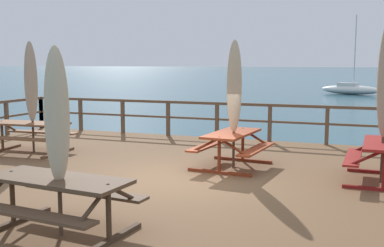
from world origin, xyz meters
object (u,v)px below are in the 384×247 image
object	(u,v)px
patio_umbrella_tall_back_left	(234,87)
patio_umbrella_tall_mid_right	(57,116)
sailboat_distant	(350,89)
picnic_table_mid_centre	(29,131)
patio_umbrella_tall_back_right	(31,82)
picnic_table_front_right	(232,142)
picnic_table_back_left	(57,193)

from	to	relation	value
patio_umbrella_tall_back_left	patio_umbrella_tall_mid_right	world-z (taller)	patio_umbrella_tall_back_left
sailboat_distant	picnic_table_mid_centre	bearing A→B (deg)	-98.74
patio_umbrella_tall_mid_right	patio_umbrella_tall_back_right	world-z (taller)	patio_umbrella_tall_back_right
patio_umbrella_tall_mid_right	patio_umbrella_tall_back_left	bearing A→B (deg)	77.79
patio_umbrella_tall_back_left	patio_umbrella_tall_mid_right	xyz separation A→B (m)	(-1.03, -4.76, -0.16)
picnic_table_mid_centre	patio_umbrella_tall_back_right	xyz separation A→B (m)	(0.07, 0.06, 1.22)
picnic_table_mid_centre	picnic_table_front_right	bearing A→B (deg)	1.62
picnic_table_front_right	patio_umbrella_tall_back_right	bearing A→B (deg)	-179.02
picnic_table_back_left	sailboat_distant	world-z (taller)	sailboat_distant
picnic_table_back_left	patio_umbrella_tall_back_left	world-z (taller)	patio_umbrella_tall_back_left
picnic_table_mid_centre	patio_umbrella_tall_mid_right	bearing A→B (deg)	-47.31
patio_umbrella_tall_mid_right	picnic_table_mid_centre	bearing A→B (deg)	132.69
sailboat_distant	patio_umbrella_tall_back_left	bearing A→B (deg)	-91.21
picnic_table_front_right	patio_umbrella_tall_mid_right	world-z (taller)	patio_umbrella_tall_mid_right
picnic_table_mid_centre	patio_umbrella_tall_back_right	bearing A→B (deg)	39.57
picnic_table_front_right	picnic_table_back_left	world-z (taller)	same
picnic_table_front_right	patio_umbrella_tall_mid_right	xyz separation A→B (m)	(-0.98, -4.78, 1.03)
patio_umbrella_tall_mid_right	sailboat_distant	distance (m)	44.73
patio_umbrella_tall_back_right	sailboat_distant	xyz separation A→B (m)	(6.08, 39.95, -2.16)
picnic_table_mid_centre	patio_umbrella_tall_back_left	world-z (taller)	patio_umbrella_tall_back_left
picnic_table_mid_centre	patio_umbrella_tall_back_left	size ratio (longest dim) A/B	0.76
sailboat_distant	picnic_table_back_left	bearing A→B (deg)	-92.49
patio_umbrella_tall_mid_right	picnic_table_back_left	bearing A→B (deg)	147.17
patio_umbrella_tall_back_right	sailboat_distant	distance (m)	40.46
patio_umbrella_tall_back_left	picnic_table_front_right	bearing A→B (deg)	151.08
patio_umbrella_tall_back_right	sailboat_distant	size ratio (longest dim) A/B	0.36
picnic_table_back_left	patio_umbrella_tall_mid_right	bearing A→B (deg)	-32.83
picnic_table_back_left	patio_umbrella_tall_back_left	bearing A→B (deg)	76.86
picnic_table_front_right	picnic_table_mid_centre	distance (m)	5.26
picnic_table_front_right	sailboat_distant	world-z (taller)	sailboat_distant
picnic_table_back_left	patio_umbrella_tall_back_right	bearing A→B (deg)	131.65
picnic_table_mid_centre	sailboat_distant	bearing A→B (deg)	81.26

